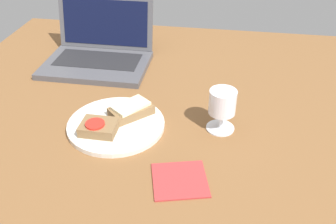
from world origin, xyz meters
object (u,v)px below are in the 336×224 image
object	(u,v)px
sandwich_with_cheese	(131,110)
sandwich_with_tomato	(99,127)
wine_glass	(222,105)
laptop	(99,54)
napkin	(180,180)
plate	(116,125)

from	to	relation	value
sandwich_with_cheese	sandwich_with_tomato	distance (cm)	10.95
sandwich_with_cheese	wine_glass	world-z (taller)	wine_glass
wine_glass	sandwich_with_tomato	bearing A→B (deg)	-165.19
sandwich_with_tomato	laptop	size ratio (longest dim) A/B	0.26
napkin	wine_glass	bearing A→B (deg)	69.35
sandwich_with_tomato	napkin	distance (cm)	26.27
plate	wine_glass	bearing A→B (deg)	7.49
laptop	napkin	world-z (taller)	laptop
plate	sandwich_with_cheese	bearing A→B (deg)	54.61
plate	wine_glass	world-z (taller)	wine_glass
laptop	napkin	bearing A→B (deg)	-56.20
laptop	napkin	xyz separation A→B (cm)	(35.65, -53.25, -3.44)
sandwich_with_tomato	wine_glass	distance (cm)	32.06
wine_glass	napkin	world-z (taller)	wine_glass
sandwich_with_tomato	wine_glass	xyz separation A→B (cm)	(30.64, 8.10, 4.79)
sandwich_with_cheese	laptop	bearing A→B (deg)	121.59
sandwich_with_tomato	wine_glass	world-z (taller)	wine_glass
wine_glass	plate	bearing A→B (deg)	-172.51
plate	wine_glass	xyz separation A→B (cm)	(27.45, 3.61, 6.86)
plate	napkin	distance (cm)	26.19
sandwich_with_cheese	sandwich_with_tomato	size ratio (longest dim) A/B	1.39
plate	laptop	distance (cm)	39.38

